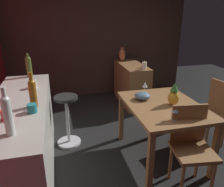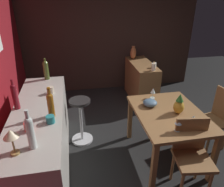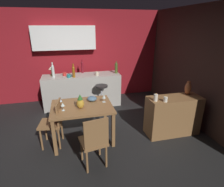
{
  "view_description": "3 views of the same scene",
  "coord_description": "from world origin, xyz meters",
  "views": [
    {
      "loc": [
        -2.3,
        1.0,
        1.8
      ],
      "look_at": [
        0.55,
        0.28,
        0.71
      ],
      "focal_mm": 35.21,
      "sensor_mm": 36.0,
      "label": 1
    },
    {
      "loc": [
        -2.3,
        0.98,
        2.19
      ],
      "look_at": [
        0.64,
        0.42,
        0.74
      ],
      "focal_mm": 34.18,
      "sensor_mm": 36.0,
      "label": 2
    },
    {
      "loc": [
        -0.24,
        -3.41,
        2.19
      ],
      "look_at": [
        0.67,
        0.36,
        0.71
      ],
      "focal_mm": 28.96,
      "sensor_mm": 36.0,
      "label": 3
    }
  ],
  "objects": [
    {
      "name": "ground_plane",
      "position": [
        0.0,
        0.0,
        0.0
      ],
      "size": [
        9.0,
        9.0,
        0.0
      ],
      "primitive_type": "plane",
      "color": "black"
    },
    {
      "name": "wall_side_right",
      "position": [
        2.55,
        0.3,
        1.3
      ],
      "size": [
        0.1,
        4.4,
        2.6
      ],
      "primitive_type": "cube",
      "color": "#33231E",
      "rests_on": "ground_plane"
    },
    {
      "name": "dining_table",
      "position": [
        -0.06,
        -0.22,
        0.65
      ],
      "size": [
        1.15,
        0.87,
        0.74
      ],
      "color": "olive",
      "rests_on": "ground_plane"
    },
    {
      "name": "kitchen_counter",
      "position": [
        0.07,
        1.45,
        0.45
      ],
      "size": [
        2.1,
        0.6,
        0.9
      ],
      "primitive_type": "cube",
      "color": "#B2ADA3",
      "rests_on": "ground_plane"
    },
    {
      "name": "sideboard_cabinet",
      "position": [
        1.79,
        -0.45,
        0.41
      ],
      "size": [
        1.1,
        0.44,
        0.82
      ],
      "primitive_type": "cube",
      "color": "olive",
      "rests_on": "ground_plane"
    },
    {
      "name": "chair_near_window",
      "position": [
        -0.6,
        -0.28,
        0.5
      ],
      "size": [
        0.45,
        0.45,
        0.9
      ],
      "color": "olive",
      "rests_on": "ground_plane"
    },
    {
      "name": "chair_by_doorway",
      "position": [
        0.05,
        -1.05,
        0.5
      ],
      "size": [
        0.46,
        0.46,
        0.92
      ],
      "color": "olive",
      "rests_on": "ground_plane"
    },
    {
      "name": "bar_stool",
      "position": [
        0.53,
        0.93,
        0.39
      ],
      "size": [
        0.34,
        0.34,
        0.73
      ],
      "color": "#262323",
      "rests_on": "ground_plane"
    },
    {
      "name": "wine_glass_left",
      "position": [
        -0.41,
        -0.35,
        0.85
      ],
      "size": [
        0.07,
        0.07,
        0.15
      ],
      "color": "silver",
      "rests_on": "dining_table"
    },
    {
      "name": "wine_glass_right",
      "position": [
        -0.46,
        -0.14,
        0.86
      ],
      "size": [
        0.08,
        0.08,
        0.15
      ],
      "color": "silver",
      "rests_on": "dining_table"
    },
    {
      "name": "wine_glass_center",
      "position": [
        0.38,
        -0.15,
        0.85
      ],
      "size": [
        0.07,
        0.07,
        0.16
      ],
      "color": "silver",
      "rests_on": "dining_table"
    },
    {
      "name": "pineapple_centerpiece",
      "position": [
        -0.09,
        -0.33,
        0.86
      ],
      "size": [
        0.14,
        0.14,
        0.28
      ],
      "color": "gold",
      "rests_on": "dining_table"
    },
    {
      "name": "fruit_bowl",
      "position": [
        0.16,
        -0.03,
        0.79
      ],
      "size": [
        0.2,
        0.2,
        0.09
      ],
      "primitive_type": "ellipsoid",
      "color": "slate",
      "rests_on": "dining_table"
    },
    {
      "name": "wine_bottle_amber",
      "position": [
        -0.14,
        1.26,
        1.06
      ],
      "size": [
        0.07,
        0.07,
        0.36
      ],
      "color": "#8C5114",
      "rests_on": "kitchen_counter"
    },
    {
      "name": "wine_bottle_ruby",
      "position": [
        0.13,
        1.68,
        1.08
      ],
      "size": [
        0.07,
        0.07,
        0.38
      ],
      "color": "maroon",
      "rests_on": "kitchen_counter"
    },
    {
      "name": "wine_bottle_clear",
      "position": [
        -0.65,
        1.4,
        1.08
      ],
      "size": [
        0.07,
        0.07,
        0.39
      ],
      "color": "silver",
      "rests_on": "kitchen_counter"
    },
    {
      "name": "wine_bottle_olive",
      "position": [
        1.05,
        1.41,
        1.07
      ],
      "size": [
        0.08,
        0.08,
        0.34
      ],
      "color": "#475623",
      "rests_on": "kitchen_counter"
    },
    {
      "name": "cup_teal",
      "position": [
        -0.27,
        1.27,
        0.94
      ],
      "size": [
        0.13,
        0.09,
        0.08
      ],
      "color": "teal",
      "rests_on": "kitchen_counter"
    },
    {
      "name": "cup_red",
      "position": [
        -0.38,
        1.47,
        0.95
      ],
      "size": [
        0.13,
        0.09,
        0.1
      ],
      "color": "red",
      "rests_on": "kitchen_counter"
    },
    {
      "name": "cup_cream",
      "position": [
        0.48,
        1.31,
        0.95
      ],
      "size": [
        0.12,
        0.08,
        0.1
      ],
      "color": "beige",
      "rests_on": "kitchen_counter"
    },
    {
      "name": "counter_lamp",
      "position": [
        -0.71,
        1.54,
        1.09
      ],
      "size": [
        0.13,
        0.13,
        0.25
      ],
      "color": "#A58447",
      "rests_on": "kitchen_counter"
    },
    {
      "name": "pillar_candle_tall",
      "position": [
        1.48,
        -0.6,
        0.87
      ],
      "size": [
        0.08,
        0.08,
        0.13
      ],
      "color": "white",
      "rests_on": "sideboard_cabinet"
    },
    {
      "name": "pillar_candle_short",
      "position": [
        1.32,
        -0.51,
        0.89
      ],
      "size": [
        0.07,
        0.07,
        0.16
      ],
      "color": "white",
      "rests_on": "sideboard_cabinet"
    },
    {
      "name": "vase_copper",
      "position": [
        2.13,
        -0.34,
        0.96
      ],
      "size": [
        0.13,
        0.13,
        0.28
      ],
      "color": "#B26038",
      "rests_on": "sideboard_cabinet"
    }
  ]
}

